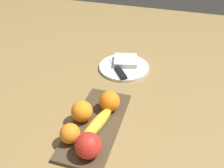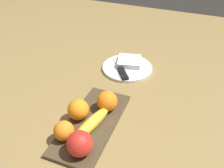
% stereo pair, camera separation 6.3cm
% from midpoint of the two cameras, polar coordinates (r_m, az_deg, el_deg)
% --- Properties ---
extents(ground_plane, '(2.40, 2.40, 0.00)m').
position_cam_midpoint_polar(ground_plane, '(0.82, -1.99, -11.45)').
color(ground_plane, olive).
extents(fruit_tray, '(0.35, 0.15, 0.01)m').
position_cam_midpoint_polar(fruit_tray, '(0.85, -2.43, -8.94)').
color(fruit_tray, '#4C3D28').
rests_on(fruit_tray, ground_plane).
extents(apple, '(0.08, 0.08, 0.08)m').
position_cam_midpoint_polar(apple, '(0.73, -4.99, -13.26)').
color(apple, red).
rests_on(apple, fruit_tray).
extents(banana, '(0.18, 0.08, 0.04)m').
position_cam_midpoint_polar(banana, '(0.81, -2.36, -8.92)').
color(banana, yellow).
rests_on(banana, fruit_tray).
extents(orange_near_apple, '(0.07, 0.07, 0.07)m').
position_cam_midpoint_polar(orange_near_apple, '(0.87, 0.80, -3.88)').
color(orange_near_apple, orange).
rests_on(orange_near_apple, fruit_tray).
extents(orange_near_banana, '(0.06, 0.06, 0.06)m').
position_cam_midpoint_polar(orange_near_banana, '(0.78, -8.51, -10.45)').
color(orange_near_banana, orange).
rests_on(orange_near_banana, fruit_tray).
extents(orange_center, '(0.07, 0.07, 0.07)m').
position_cam_midpoint_polar(orange_center, '(0.84, -5.46, -5.80)').
color(orange_center, orange).
rests_on(orange_center, fruit_tray).
extents(dinner_plate, '(0.22, 0.22, 0.01)m').
position_cam_midpoint_polar(dinner_plate, '(1.12, 5.05, 3.62)').
color(dinner_plate, white).
rests_on(dinner_plate, ground_plane).
extents(folded_napkin, '(0.12, 0.12, 0.02)m').
position_cam_midpoint_polar(folded_napkin, '(1.13, 5.51, 5.05)').
color(folded_napkin, white).
rests_on(folded_napkin, dinner_plate).
extents(knife, '(0.16, 0.12, 0.01)m').
position_cam_midpoint_polar(knife, '(1.07, 3.94, 2.79)').
color(knife, silver).
rests_on(knife, dinner_plate).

